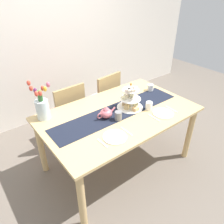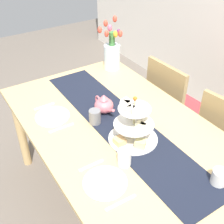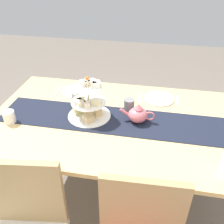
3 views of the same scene
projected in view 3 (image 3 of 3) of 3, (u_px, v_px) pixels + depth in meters
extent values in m
plane|color=#6B6056|center=(113.00, 190.00, 2.16)|extent=(8.00, 8.00, 0.00)
cube|color=tan|center=(113.00, 120.00, 1.74)|extent=(1.71, 1.05, 0.03)
cylinder|color=tan|center=(209.00, 135.00, 2.21)|extent=(0.07, 0.07, 0.74)
cylinder|color=tan|center=(43.00, 117.00, 2.44)|extent=(0.07, 0.07, 0.74)
cube|color=#9C8254|center=(142.00, 212.00, 1.22)|extent=(0.42, 0.05, 0.45)
cube|color=#9C8254|center=(25.00, 193.00, 1.31)|extent=(0.42, 0.09, 0.45)
cube|color=black|center=(112.00, 120.00, 1.72)|extent=(1.58, 0.33, 0.00)
cylinder|color=beige|center=(88.00, 99.00, 1.68)|extent=(0.01, 0.01, 0.28)
cylinder|color=white|center=(89.00, 115.00, 1.75)|extent=(0.30, 0.30, 0.01)
cylinder|color=white|center=(89.00, 102.00, 1.69)|extent=(0.24, 0.24, 0.01)
cylinder|color=white|center=(88.00, 88.00, 1.63)|extent=(0.19, 0.19, 0.01)
cube|color=beige|center=(78.00, 110.00, 1.76)|extent=(0.08, 0.08, 0.05)
cube|color=#D9BD88|center=(88.00, 118.00, 1.68)|extent=(0.09, 0.09, 0.05)
cube|color=#E8C47E|center=(98.00, 112.00, 1.74)|extent=(0.07, 0.07, 0.05)
cube|color=#ECBB7C|center=(93.00, 105.00, 1.82)|extent=(0.07, 0.06, 0.04)
cube|color=#F0E9BD|center=(81.00, 100.00, 1.68)|extent=(0.06, 0.05, 0.03)
cube|color=beige|center=(78.00, 101.00, 1.66)|extent=(0.07, 0.06, 0.03)
cube|color=beige|center=(81.00, 104.00, 1.64)|extent=(0.06, 0.07, 0.03)
cube|color=beige|center=(87.00, 104.00, 1.63)|extent=(0.05, 0.06, 0.03)
cube|color=#F3E7B4|center=(97.00, 103.00, 1.64)|extent=(0.06, 0.05, 0.03)
cube|color=#F4E0CB|center=(96.00, 85.00, 1.62)|extent=(0.06, 0.04, 0.03)
cube|color=#EDE0C9|center=(96.00, 84.00, 1.64)|extent=(0.07, 0.06, 0.03)
cube|color=#F3DDC3|center=(92.00, 82.00, 1.66)|extent=(0.06, 0.07, 0.03)
cube|color=beige|center=(87.00, 82.00, 1.65)|extent=(0.05, 0.06, 0.03)
cube|color=beige|center=(83.00, 83.00, 1.64)|extent=(0.07, 0.06, 0.03)
sphere|color=orange|center=(87.00, 78.00, 1.59)|extent=(0.02, 0.02, 0.02)
ellipsoid|color=#D66B75|center=(138.00, 115.00, 1.67)|extent=(0.13, 0.13, 0.10)
cone|color=#D66B75|center=(138.00, 106.00, 1.64)|extent=(0.06, 0.06, 0.04)
cylinder|color=#D66B75|center=(125.00, 112.00, 1.68)|extent=(0.07, 0.02, 0.06)
torus|color=#D66B75|center=(150.00, 116.00, 1.66)|extent=(0.07, 0.01, 0.07)
cylinder|color=white|center=(9.00, 117.00, 1.67)|extent=(0.08, 0.08, 0.08)
cylinder|color=white|center=(159.00, 99.00, 1.94)|extent=(0.23, 0.23, 0.01)
cube|color=silver|center=(178.00, 101.00, 1.92)|extent=(0.02, 0.15, 0.01)
cube|color=silver|center=(140.00, 97.00, 1.97)|extent=(0.01, 0.17, 0.01)
cylinder|color=white|center=(76.00, 91.00, 2.05)|extent=(0.23, 0.23, 0.01)
cube|color=silver|center=(93.00, 93.00, 2.03)|extent=(0.02, 0.15, 0.01)
cube|color=silver|center=(59.00, 90.00, 2.07)|extent=(0.02, 0.17, 0.01)
cylinder|color=slate|center=(129.00, 105.00, 1.78)|extent=(0.08, 0.08, 0.09)
cylinder|color=white|center=(76.00, 97.00, 1.88)|extent=(0.08, 0.08, 0.09)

